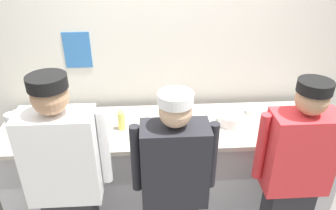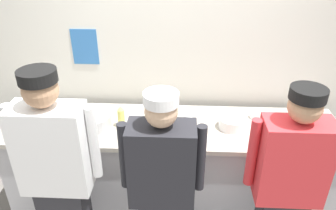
# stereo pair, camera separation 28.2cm
# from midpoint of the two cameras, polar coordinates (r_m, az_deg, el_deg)

# --- Properties ---
(wall_back) EXTENTS (4.72, 0.11, 2.79)m
(wall_back) POSITION_cam_midpoint_polar(r_m,az_deg,el_deg) (3.14, -2.61, 8.82)
(wall_back) COLOR silver
(wall_back) RESTS_ON ground
(prep_counter) EXTENTS (3.01, 0.74, 0.91)m
(prep_counter) POSITION_cam_midpoint_polar(r_m,az_deg,el_deg) (3.17, -2.01, -10.53)
(prep_counter) COLOR #B2B2B7
(prep_counter) RESTS_ON ground
(chef_near_left) EXTENTS (0.62, 0.24, 1.72)m
(chef_near_left) POSITION_cam_midpoint_polar(r_m,az_deg,el_deg) (2.44, -20.54, -12.77)
(chef_near_left) COLOR #2D2D33
(chef_near_left) RESTS_ON ground
(chef_center) EXTENTS (0.59, 0.24, 1.60)m
(chef_center) POSITION_cam_midpoint_polar(r_m,az_deg,el_deg) (2.36, -2.41, -14.46)
(chef_center) COLOR #2D2D33
(chef_center) RESTS_ON ground
(chef_far_right) EXTENTS (0.59, 0.24, 1.63)m
(chef_far_right) POSITION_cam_midpoint_polar(r_m,az_deg,el_deg) (2.54, 18.06, -11.87)
(chef_far_right) COLOR #2D2D33
(chef_far_right) RESTS_ON ground
(plate_stack_front) EXTENTS (0.22, 0.22, 0.07)m
(plate_stack_front) POSITION_cam_midpoint_polar(r_m,az_deg,el_deg) (2.84, -4.46, -3.54)
(plate_stack_front) COLOR white
(plate_stack_front) RESTS_ON prep_counter
(plate_stack_rear) EXTENTS (0.22, 0.22, 0.10)m
(plate_stack_rear) POSITION_cam_midpoint_polar(r_m,az_deg,el_deg) (2.92, 8.20, -2.53)
(plate_stack_rear) COLOR white
(plate_stack_rear) RESTS_ON prep_counter
(mixing_bowl_steel) EXTENTS (0.36, 0.36, 0.12)m
(mixing_bowl_steel) POSITION_cam_midpoint_polar(r_m,az_deg,el_deg) (2.91, -16.16, -3.42)
(mixing_bowl_steel) COLOR #B7BABF
(mixing_bowl_steel) RESTS_ON prep_counter
(sheet_tray) EXTENTS (0.52, 0.43, 0.02)m
(sheet_tray) POSITION_cam_midpoint_polar(r_m,az_deg,el_deg) (3.10, 18.59, -2.63)
(sheet_tray) COLOR #B7BABF
(sheet_tray) RESTS_ON prep_counter
(squeeze_bottle_primary) EXTENTS (0.06, 0.06, 0.20)m
(squeeze_bottle_primary) POSITION_cam_midpoint_polar(r_m,az_deg,el_deg) (2.85, -10.99, -2.57)
(squeeze_bottle_primary) COLOR #E5E066
(squeeze_bottle_primary) RESTS_ON prep_counter
(ramekin_red_sauce) EXTENTS (0.10, 0.10, 0.04)m
(ramekin_red_sauce) POSITION_cam_midpoint_polar(r_m,az_deg,el_deg) (3.00, 0.84, -1.88)
(ramekin_red_sauce) COLOR white
(ramekin_red_sauce) RESTS_ON prep_counter
(ramekin_yellow_sauce) EXTENTS (0.09, 0.09, 0.04)m
(ramekin_yellow_sauce) POSITION_cam_midpoint_polar(r_m,az_deg,el_deg) (3.14, 11.76, -1.03)
(ramekin_yellow_sauce) COLOR white
(ramekin_yellow_sauce) RESTS_ON prep_counter
(deli_cup) EXTENTS (0.09, 0.09, 0.11)m
(deli_cup) POSITION_cam_midpoint_polar(r_m,az_deg,el_deg) (2.97, -24.17, -4.41)
(deli_cup) COLOR white
(deli_cup) RESTS_ON prep_counter
(chefs_knife) EXTENTS (0.28, 0.03, 0.02)m
(chefs_knife) POSITION_cam_midpoint_polar(r_m,az_deg,el_deg) (3.10, -21.64, -3.43)
(chefs_knife) COLOR #B7BABF
(chefs_knife) RESTS_ON prep_counter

